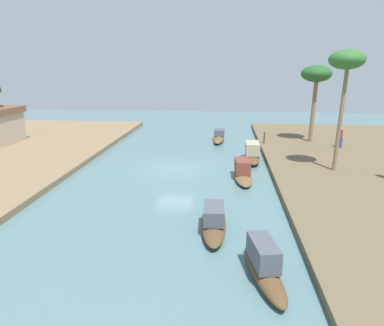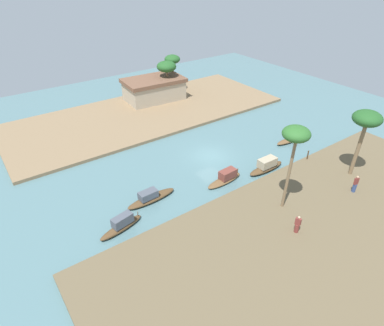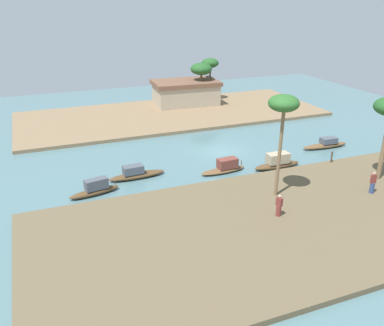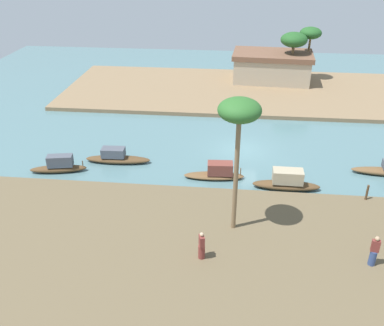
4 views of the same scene
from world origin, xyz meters
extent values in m
plane|color=slate|center=(0.00, 0.00, 0.00)|extent=(66.08, 66.08, 0.00)
cube|color=brown|center=(0.00, -14.15, 0.18)|extent=(37.78, 15.09, 0.37)
cube|color=#846B4C|center=(0.00, 14.15, 0.18)|extent=(37.78, 15.09, 0.37)
ellipsoid|color=brown|center=(-1.95, -4.69, 0.18)|extent=(4.21, 1.33, 0.37)
cube|color=brown|center=(-1.54, -4.67, 0.78)|extent=(1.78, 1.00, 0.83)
cylinder|color=brown|center=(-0.13, -4.58, 0.59)|extent=(0.07, 0.07, 0.51)
ellipsoid|color=brown|center=(10.20, -2.92, 0.24)|extent=(5.06, 1.22, 0.48)
cube|color=#4C515B|center=(10.58, -2.94, 0.76)|extent=(1.65, 1.00, 0.56)
ellipsoid|color=brown|center=(2.89, -5.60, 0.26)|extent=(4.44, 1.13, 0.52)
cube|color=tan|center=(2.93, -5.60, 0.96)|extent=(1.98, 1.02, 0.88)
ellipsoid|color=brown|center=(-13.02, -4.94, 0.24)|extent=(4.05, 1.61, 0.48)
cube|color=#4C515B|center=(-12.82, -4.90, 0.88)|extent=(1.86, 1.08, 0.81)
cylinder|color=brown|center=(-11.31, -4.60, 0.61)|extent=(0.07, 0.07, 0.36)
ellipsoid|color=brown|center=(-9.17, -3.08, 0.24)|extent=(4.85, 1.27, 0.48)
cube|color=#4C515B|center=(-9.48, -3.10, 0.82)|extent=(1.71, 0.96, 0.67)
cylinder|color=brown|center=(-2.07, -13.51, 0.74)|extent=(0.43, 0.43, 0.76)
cube|color=brown|center=(-2.07, -13.51, 1.43)|extent=(0.35, 0.48, 0.60)
sphere|color=tan|center=(-2.07, -13.51, 1.83)|extent=(0.21, 0.21, 0.21)
cylinder|color=#33477A|center=(6.41, -13.13, 0.78)|extent=(0.40, 0.40, 0.83)
cube|color=brown|center=(6.41, -13.13, 1.52)|extent=(0.43, 0.28, 0.66)
sphere|color=tan|center=(6.41, -13.13, 1.97)|extent=(0.22, 0.22, 0.22)
cylinder|color=#4C3823|center=(7.65, -6.98, 0.87)|extent=(0.14, 0.14, 1.01)
cylinder|color=#7F6647|center=(-0.51, -10.80, 3.67)|extent=(0.25, 0.41, 6.61)
ellipsoid|color=#2D6628|center=(-0.51, -10.80, 7.40)|extent=(2.17, 2.17, 1.20)
cylinder|color=#7F6647|center=(8.90, -11.29, 3.10)|extent=(0.36, 0.46, 5.48)
cylinder|color=brown|center=(5.26, 17.24, 2.42)|extent=(0.31, 0.48, 4.12)
ellipsoid|color=#235623|center=(5.26, 17.24, 5.05)|extent=(2.88, 2.88, 1.58)
cylinder|color=brown|center=(7.14, 18.59, 2.71)|extent=(0.24, 0.59, 4.69)
ellipsoid|color=#235623|center=(7.14, 18.59, 5.53)|extent=(2.38, 2.38, 1.31)
cube|color=tan|center=(3.19, 17.68, 1.68)|extent=(8.52, 5.57, 2.63)
cube|color=brown|center=(3.19, 17.68, 3.26)|extent=(9.03, 5.90, 0.53)
camera|label=1|loc=(-24.01, -3.50, 7.07)|focal=33.46mm
camera|label=2|loc=(-19.86, -24.32, 18.77)|focal=30.92mm
camera|label=3|loc=(-16.75, -34.40, 14.37)|focal=38.96mm
camera|label=4|loc=(-0.77, -30.51, 14.86)|focal=40.09mm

